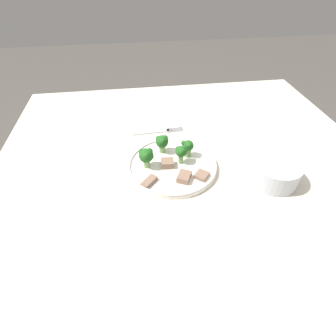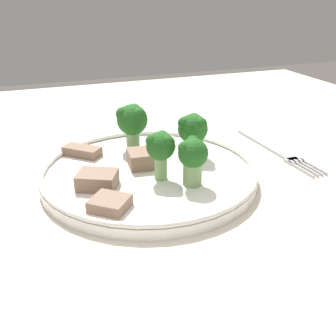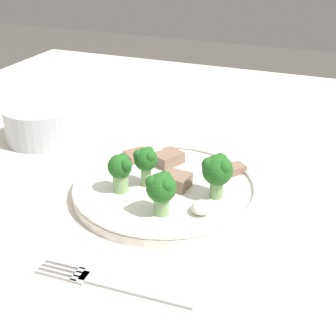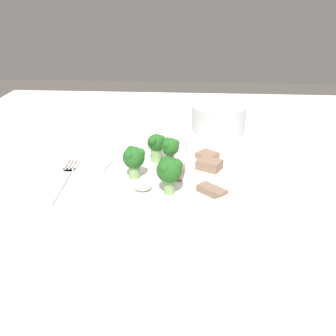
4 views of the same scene
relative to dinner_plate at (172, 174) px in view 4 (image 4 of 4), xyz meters
The scene contains 13 objects.
table 0.11m from the dinner_plate, 48.94° to the left, with size 1.24×1.17×0.73m.
dinner_plate is the anchor object (origin of this frame).
fork 0.20m from the dinner_plate, behind, with size 0.03×0.18×0.00m.
cream_bowl 0.29m from the dinner_plate, 70.57° to the left, with size 0.13×0.13×0.06m.
broccoli_floret_near_rim_left 0.05m from the dinner_plate, 103.15° to the left, with size 0.03×0.03×0.06m.
broccoli_floret_center_left 0.08m from the dinner_plate, 161.36° to the right, with size 0.04×0.04×0.06m.
broccoli_floret_back_left 0.09m from the dinner_plate, 90.79° to the right, with size 0.04×0.04×0.06m.
broccoli_floret_front_left 0.07m from the dinner_plate, 125.86° to the left, with size 0.03×0.03×0.05m.
meat_slice_front_slice 0.02m from the dinner_plate, 75.26° to the right, with size 0.04×0.04×0.02m.
meat_slice_middle_slice 0.07m from the dinner_plate, 17.90° to the left, with size 0.05×0.05×0.02m.
meat_slice_rear_slice 0.10m from the dinner_plate, 48.25° to the left, with size 0.05×0.05×0.01m.
meat_slice_edge_slice 0.10m from the dinner_plate, 47.50° to the right, with size 0.05×0.05×0.01m.
sauce_dollop 0.08m from the dinner_plate, 123.29° to the right, with size 0.03×0.03×0.02m.
Camera 4 is at (-0.01, -0.69, 1.05)m, focal length 42.00 mm.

